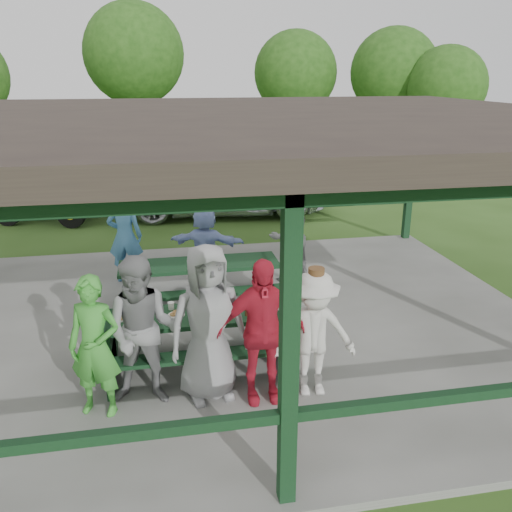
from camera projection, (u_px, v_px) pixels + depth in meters
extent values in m
plane|color=#2C4B17|center=(229.00, 328.00, 8.63)|extent=(90.00, 90.00, 0.00)
cube|color=slate|center=(229.00, 325.00, 8.62)|extent=(10.00, 8.00, 0.10)
cube|color=black|center=(289.00, 355.00, 4.58)|extent=(0.15, 0.15, 3.00)
cube|color=black|center=(203.00, 183.00, 11.65)|extent=(0.15, 0.15, 3.00)
cube|color=black|center=(411.00, 175.00, 12.50)|extent=(0.15, 0.15, 3.00)
cube|color=black|center=(90.00, 215.00, 11.42)|extent=(4.65, 0.10, 0.10)
cube|color=black|center=(310.00, 205.00, 12.27)|extent=(4.65, 0.10, 0.10)
cube|color=black|center=(293.00, 193.00, 4.13)|extent=(9.80, 0.15, 0.20)
cube|color=black|center=(201.00, 116.00, 11.19)|extent=(9.80, 0.15, 0.20)
cube|color=#2D2521|center=(225.00, 121.00, 7.59)|extent=(10.60, 8.60, 0.24)
cube|color=black|center=(198.00, 316.00, 7.15)|extent=(2.65, 0.75, 0.06)
cube|color=black|center=(202.00, 356.00, 6.73)|extent=(2.65, 0.28, 0.05)
cube|color=black|center=(195.00, 318.00, 7.76)|extent=(2.65, 0.28, 0.05)
cube|color=black|center=(111.00, 347.00, 7.06)|extent=(0.06, 0.70, 0.75)
cube|color=black|center=(281.00, 332.00, 7.46)|extent=(0.06, 0.70, 0.75)
cube|color=black|center=(112.00, 357.00, 7.11)|extent=(0.06, 1.39, 0.45)
cube|color=black|center=(281.00, 341.00, 7.51)|extent=(0.06, 1.39, 0.45)
cube|color=black|center=(199.00, 264.00, 9.04)|extent=(2.64, 0.75, 0.06)
cube|color=black|center=(203.00, 293.00, 8.62)|extent=(2.64, 0.28, 0.05)
cube|color=black|center=(197.00, 270.00, 9.66)|extent=(2.64, 0.28, 0.05)
cube|color=black|center=(131.00, 288.00, 8.96)|extent=(0.06, 0.70, 0.75)
cube|color=black|center=(266.00, 279.00, 9.36)|extent=(0.06, 0.70, 0.75)
cube|color=black|center=(132.00, 297.00, 9.00)|extent=(0.06, 1.39, 0.45)
cube|color=black|center=(266.00, 287.00, 9.41)|extent=(0.06, 1.39, 0.45)
cylinder|color=white|center=(117.00, 319.00, 6.96)|extent=(0.22, 0.22, 0.01)
torus|color=#AA733C|center=(113.00, 319.00, 6.92)|extent=(0.10, 0.10, 0.03)
torus|color=#AA733C|center=(120.00, 318.00, 6.94)|extent=(0.10, 0.10, 0.03)
torus|color=#AA733C|center=(117.00, 316.00, 6.99)|extent=(0.10, 0.10, 0.03)
cylinder|color=white|center=(176.00, 315.00, 7.09)|extent=(0.22, 0.22, 0.01)
torus|color=#AA733C|center=(173.00, 314.00, 7.06)|extent=(0.10, 0.10, 0.03)
torus|color=#AA733C|center=(179.00, 314.00, 7.07)|extent=(0.10, 0.10, 0.03)
torus|color=#AA733C|center=(176.00, 312.00, 7.12)|extent=(0.10, 0.10, 0.03)
cylinder|color=white|center=(231.00, 310.00, 7.22)|extent=(0.22, 0.22, 0.01)
torus|color=#AA733C|center=(228.00, 310.00, 7.19)|extent=(0.10, 0.10, 0.03)
torus|color=#AA733C|center=(234.00, 309.00, 7.20)|extent=(0.10, 0.10, 0.03)
torus|color=#AA733C|center=(231.00, 308.00, 7.25)|extent=(0.10, 0.10, 0.03)
cylinder|color=white|center=(280.00, 307.00, 7.34)|extent=(0.22, 0.22, 0.01)
torus|color=#AA733C|center=(277.00, 306.00, 7.30)|extent=(0.10, 0.10, 0.03)
torus|color=#AA733C|center=(283.00, 306.00, 7.32)|extent=(0.10, 0.10, 0.03)
torus|color=#AA733C|center=(279.00, 304.00, 7.37)|extent=(0.10, 0.10, 0.03)
cylinder|color=#381E0F|center=(164.00, 319.00, 6.88)|extent=(0.06, 0.06, 0.10)
cylinder|color=#381E0F|center=(191.00, 316.00, 6.94)|extent=(0.06, 0.06, 0.10)
cylinder|color=#381E0F|center=(204.00, 315.00, 6.97)|extent=(0.06, 0.06, 0.10)
cylinder|color=#381E0F|center=(247.00, 312.00, 7.07)|extent=(0.06, 0.06, 0.10)
cylinder|color=#381E0F|center=(282.00, 309.00, 7.15)|extent=(0.06, 0.06, 0.10)
cone|color=white|center=(157.00, 307.00, 7.22)|extent=(0.09, 0.09, 0.10)
cone|color=white|center=(171.00, 306.00, 7.25)|extent=(0.09, 0.09, 0.10)
cone|color=white|center=(196.00, 304.00, 7.31)|extent=(0.09, 0.09, 0.10)
cone|color=white|center=(199.00, 304.00, 7.32)|extent=(0.09, 0.09, 0.10)
imported|color=green|center=(95.00, 347.00, 6.09)|extent=(0.71, 0.58, 1.68)
imported|color=gray|center=(143.00, 332.00, 6.26)|extent=(1.00, 0.84, 1.84)
imported|color=gray|center=(208.00, 323.00, 6.37)|extent=(1.04, 0.78, 1.94)
imported|color=red|center=(261.00, 331.00, 6.34)|extent=(1.05, 0.44, 1.79)
imported|color=silver|center=(314.00, 334.00, 6.48)|extent=(1.07, 0.67, 1.58)
cylinder|color=brown|center=(316.00, 277.00, 6.25)|extent=(0.34, 0.34, 0.02)
cylinder|color=brown|center=(316.00, 273.00, 6.23)|extent=(0.20, 0.20, 0.11)
imported|color=#94AAE5|center=(205.00, 245.00, 9.93)|extent=(1.46, 0.89, 1.50)
imported|color=teal|center=(125.00, 236.00, 10.03)|extent=(0.70, 0.52, 1.76)
imported|color=gray|center=(289.00, 236.00, 10.11)|extent=(1.01, 0.90, 1.72)
imported|color=silver|center=(227.00, 184.00, 15.51)|extent=(6.06, 3.19, 1.62)
cube|color=navy|center=(51.00, 191.00, 14.70)|extent=(3.05, 2.16, 0.12)
cube|color=navy|center=(37.00, 187.00, 13.98)|extent=(2.64, 0.91, 0.39)
cube|color=navy|center=(61.00, 178.00, 15.27)|extent=(2.64, 0.91, 0.39)
cube|color=navy|center=(2.00, 181.00, 14.79)|extent=(0.48, 1.33, 0.39)
cube|color=navy|center=(98.00, 184.00, 14.46)|extent=(0.48, 1.33, 0.39)
cylinder|color=black|center=(7.00, 212.00, 14.25)|extent=(0.77, 0.40, 0.75)
cylinder|color=yellow|center=(7.00, 212.00, 14.25)|extent=(0.33, 0.29, 0.28)
cylinder|color=black|center=(36.00, 199.00, 15.64)|extent=(0.77, 0.40, 0.75)
cylinder|color=yellow|center=(36.00, 199.00, 15.64)|extent=(0.33, 0.29, 0.28)
cylinder|color=black|center=(71.00, 214.00, 14.04)|extent=(0.77, 0.40, 0.75)
cylinder|color=yellow|center=(71.00, 214.00, 14.04)|extent=(0.33, 0.29, 0.28)
cylinder|color=black|center=(94.00, 201.00, 15.43)|extent=(0.77, 0.40, 0.75)
cylinder|color=yellow|center=(94.00, 201.00, 15.43)|extent=(0.33, 0.29, 0.28)
cube|color=navy|center=(117.00, 197.00, 14.52)|extent=(0.96, 0.38, 0.08)
cone|color=#F2590C|center=(0.00, 177.00, 14.76)|extent=(0.14, 0.38, 0.39)
cylinder|color=#311E13|center=(139.00, 123.00, 24.32)|extent=(0.36, 0.36, 3.38)
sphere|color=#1F4713|center=(134.00, 54.00, 23.38)|extent=(4.32, 4.32, 4.32)
cylinder|color=#311E13|center=(294.00, 130.00, 24.23)|extent=(0.36, 0.36, 2.80)
sphere|color=#1F4713|center=(295.00, 73.00, 23.45)|extent=(3.58, 3.58, 3.58)
cylinder|color=#311E13|center=(440.00, 140.00, 21.96)|extent=(0.36, 0.36, 2.44)
sphere|color=#1F4713|center=(446.00, 86.00, 21.28)|extent=(3.12, 3.12, 3.12)
cylinder|color=#311E13|center=(389.00, 131.00, 23.43)|extent=(0.36, 0.36, 2.83)
sphere|color=#1F4713|center=(394.00, 72.00, 22.64)|extent=(3.62, 3.62, 3.62)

